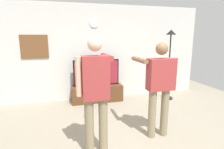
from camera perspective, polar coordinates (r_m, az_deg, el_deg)
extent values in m
cube|color=silver|center=(5.39, -4.58, 6.81)|extent=(6.40, 0.10, 2.70)
cube|color=brown|center=(5.25, -4.66, -5.83)|extent=(1.41, 0.47, 0.46)
sphere|color=black|center=(5.01, -4.14, -6.42)|extent=(0.04, 0.04, 0.04)
cube|color=black|center=(5.15, -4.87, 0.61)|extent=(1.28, 0.06, 0.73)
cube|color=maroon|center=(5.12, -4.80, 0.54)|extent=(1.22, 0.01, 0.67)
cylinder|color=white|center=(5.31, -5.61, 15.77)|extent=(0.27, 0.03, 0.27)
cube|color=brown|center=(5.28, -23.02, 7.96)|extent=(0.70, 0.04, 0.62)
cylinder|color=black|center=(5.75, 16.75, -6.97)|extent=(0.32, 0.32, 0.03)
cylinder|color=black|center=(5.53, 17.32, 2.21)|extent=(0.04, 0.04, 1.83)
cone|color=black|center=(5.46, 17.96, 12.44)|extent=(0.28, 0.28, 0.14)
cylinder|color=gray|center=(2.94, -7.06, -15.94)|extent=(0.14, 0.14, 0.89)
cylinder|color=gray|center=(2.98, -2.77, -15.53)|extent=(0.14, 0.14, 0.89)
cube|color=#A53838|center=(2.69, -5.18, -1.05)|extent=(0.39, 0.22, 0.65)
sphere|color=beige|center=(2.63, -5.38, 9.39)|extent=(0.21, 0.21, 0.21)
cylinder|color=beige|center=(2.66, -10.35, -0.63)|extent=(0.09, 0.09, 0.58)
cylinder|color=#A53838|center=(2.98, -1.64, 5.56)|extent=(0.09, 0.58, 0.09)
cube|color=white|center=(3.29, -2.94, 6.13)|extent=(0.04, 0.12, 0.04)
cylinder|color=gray|center=(3.45, 12.36, -11.90)|extent=(0.14, 0.14, 0.89)
cylinder|color=gray|center=(3.56, 16.02, -11.30)|extent=(0.14, 0.14, 0.89)
cube|color=#A53838|center=(3.29, 14.85, 0.03)|extent=(0.46, 0.22, 0.56)
sphere|color=#8C6647|center=(3.23, 15.26, 7.74)|extent=(0.21, 0.21, 0.21)
cylinder|color=#8C6647|center=(3.39, 8.59, 4.52)|extent=(0.09, 0.58, 0.09)
cube|color=white|center=(3.68, 6.60, 5.14)|extent=(0.04, 0.12, 0.04)
cylinder|color=#A53838|center=(3.43, 18.80, 0.06)|extent=(0.09, 0.09, 0.58)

